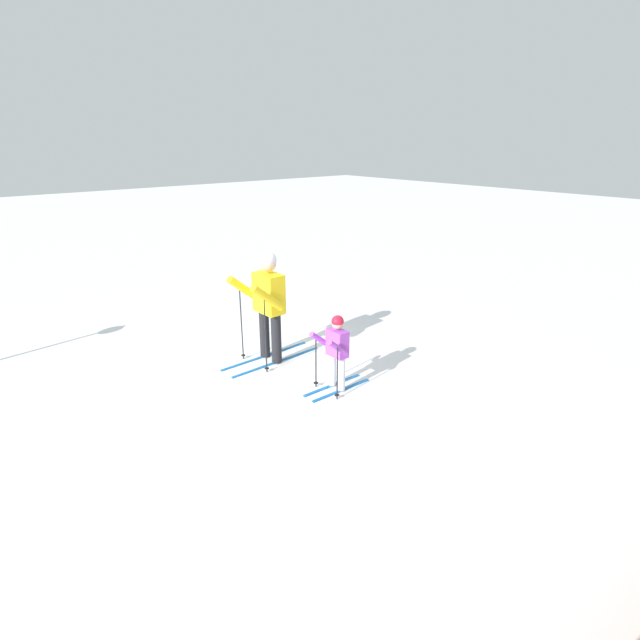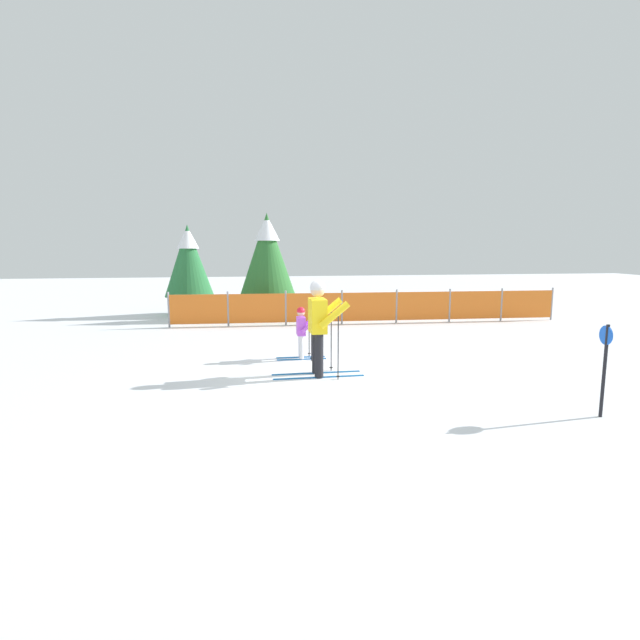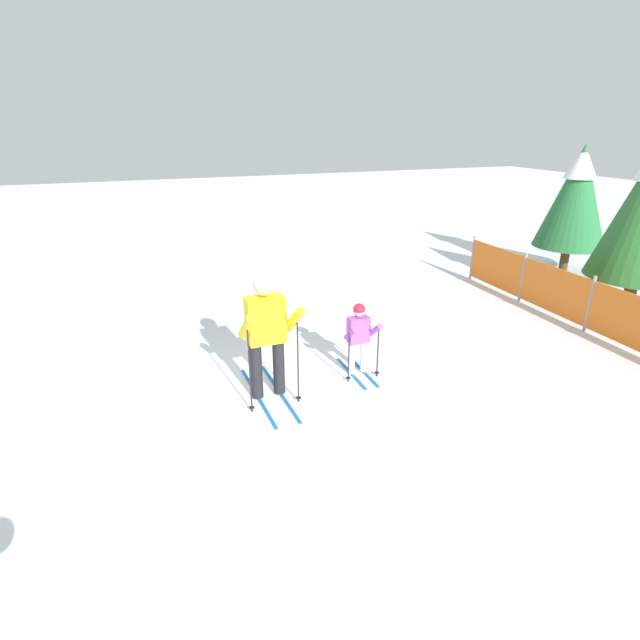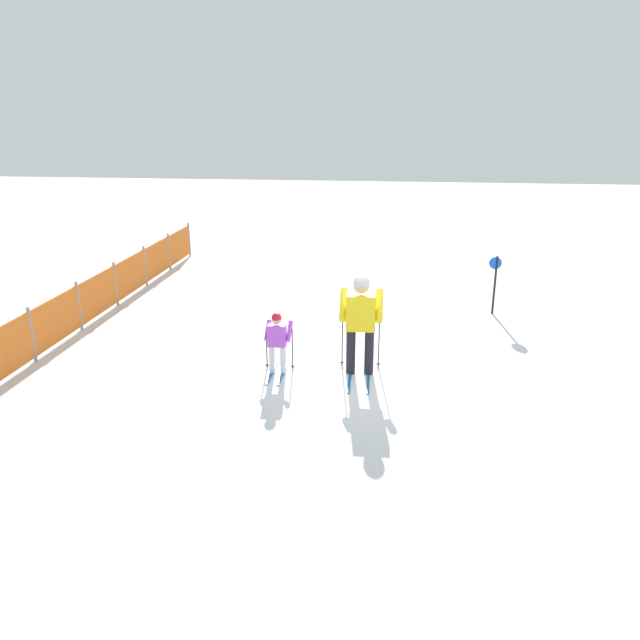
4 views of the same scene
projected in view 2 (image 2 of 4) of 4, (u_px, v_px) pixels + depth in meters
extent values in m
plane|color=white|center=(333.00, 377.00, 9.47)|extent=(60.00, 60.00, 0.00)
cube|color=#1966B2|center=(316.00, 373.00, 9.75)|extent=(1.74, 0.09, 0.02)
cube|color=#1966B2|center=(319.00, 377.00, 9.43)|extent=(1.74, 0.09, 0.02)
cylinder|color=black|center=(316.00, 352.00, 9.69)|extent=(0.17, 0.17, 0.83)
cylinder|color=black|center=(319.00, 355.00, 9.37)|extent=(0.17, 0.17, 0.83)
cube|color=yellow|center=(318.00, 316.00, 9.42)|extent=(0.31, 0.52, 0.64)
cylinder|color=yellow|center=(328.00, 311.00, 9.76)|extent=(0.60, 0.14, 0.52)
cylinder|color=yellow|center=(334.00, 315.00, 9.14)|extent=(0.60, 0.14, 0.52)
sphere|color=#D8AD8C|center=(318.00, 290.00, 9.34)|extent=(0.28, 0.28, 0.28)
sphere|color=silver|center=(318.00, 287.00, 9.33)|extent=(0.29, 0.29, 0.29)
cylinder|color=black|center=(331.00, 339.00, 9.88)|extent=(0.02, 0.02, 1.28)
cylinder|color=black|center=(331.00, 368.00, 9.97)|extent=(0.07, 0.07, 0.01)
cylinder|color=black|center=(338.00, 346.00, 9.22)|extent=(0.02, 0.02, 1.28)
cylinder|color=black|center=(338.00, 376.00, 9.31)|extent=(0.07, 0.07, 0.01)
cube|color=#1966B2|center=(301.00, 357.00, 11.11)|extent=(1.08, 0.06, 0.02)
cube|color=#1966B2|center=(302.00, 359.00, 10.91)|extent=(1.08, 0.06, 0.02)
cylinder|color=silver|center=(301.00, 345.00, 11.07)|extent=(0.10, 0.10, 0.51)
cylinder|color=silver|center=(302.00, 347.00, 10.87)|extent=(0.10, 0.10, 0.51)
cube|color=#B24CD8|center=(301.00, 326.00, 10.90)|extent=(0.19, 0.32, 0.40)
cylinder|color=#B24CD8|center=(307.00, 323.00, 11.11)|extent=(0.37, 0.08, 0.32)
cylinder|color=#B24CD8|center=(309.00, 326.00, 10.72)|extent=(0.37, 0.08, 0.32)
sphere|color=#D8AD8C|center=(301.00, 312.00, 10.85)|extent=(0.17, 0.17, 0.17)
sphere|color=red|center=(301.00, 311.00, 10.85)|extent=(0.18, 0.18, 0.18)
cylinder|color=black|center=(309.00, 339.00, 11.21)|extent=(0.02, 0.02, 0.80)
cylinder|color=black|center=(309.00, 353.00, 11.26)|extent=(0.07, 0.07, 0.01)
cylinder|color=black|center=(312.00, 343.00, 10.74)|extent=(0.02, 0.02, 0.80)
cylinder|color=black|center=(312.00, 358.00, 10.79)|extent=(0.07, 0.07, 0.01)
cylinder|color=gray|center=(169.00, 310.00, 15.07)|extent=(0.06, 0.06, 1.08)
cylinder|color=gray|center=(228.00, 309.00, 15.28)|extent=(0.06, 0.06, 1.08)
cylinder|color=gray|center=(286.00, 308.00, 15.50)|extent=(0.06, 0.06, 1.08)
cylinder|color=gray|center=(342.00, 307.00, 15.71)|extent=(0.06, 0.06, 1.08)
cylinder|color=gray|center=(396.00, 306.00, 15.93)|extent=(0.06, 0.06, 1.08)
cylinder|color=gray|center=(450.00, 305.00, 16.14)|extent=(0.06, 0.06, 1.08)
cylinder|color=gray|center=(501.00, 305.00, 16.36)|extent=(0.06, 0.06, 1.08)
cylinder|color=gray|center=(552.00, 304.00, 16.57)|extent=(0.06, 0.06, 1.08)
cube|color=orange|center=(199.00, 309.00, 15.18)|extent=(1.77, 0.07, 0.90)
cube|color=orange|center=(257.00, 308.00, 15.39)|extent=(1.77, 0.07, 0.90)
cube|color=orange|center=(314.00, 307.00, 15.61)|extent=(1.77, 0.07, 0.90)
cube|color=orange|center=(369.00, 307.00, 15.82)|extent=(1.77, 0.07, 0.90)
cube|color=orange|center=(423.00, 306.00, 16.04)|extent=(1.77, 0.07, 0.90)
cube|color=orange|center=(476.00, 305.00, 16.25)|extent=(1.77, 0.07, 0.90)
cube|color=orange|center=(527.00, 304.00, 16.47)|extent=(1.77, 0.07, 0.90)
cylinder|color=#4C3823|center=(190.00, 306.00, 17.72)|extent=(0.21, 0.21, 0.67)
cone|color=#29713B|center=(188.00, 261.00, 17.48)|extent=(1.71, 1.71, 2.51)
cone|color=white|center=(188.00, 238.00, 17.36)|extent=(0.77, 0.77, 0.75)
cylinder|color=#4C3823|center=(268.00, 307.00, 17.07)|extent=(0.24, 0.24, 0.75)
cone|color=#2B6C2F|center=(267.00, 255.00, 16.81)|extent=(1.90, 1.90, 2.79)
cone|color=white|center=(267.00, 228.00, 16.67)|extent=(0.86, 0.86, 0.84)
cylinder|color=black|center=(604.00, 371.00, 7.21)|extent=(0.05, 0.05, 1.37)
cylinder|color=blue|center=(606.00, 335.00, 7.16)|extent=(0.04, 0.28, 0.28)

